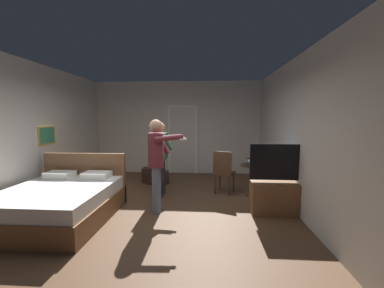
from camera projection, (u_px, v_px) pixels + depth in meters
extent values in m
plane|color=brown|center=(156.00, 213.00, 4.37)|extent=(7.08, 7.08, 0.00)
cube|color=beige|center=(178.00, 128.00, 7.46)|extent=(5.35, 0.12, 2.86)
cube|color=beige|center=(15.00, 135.00, 4.38)|extent=(0.12, 6.68, 2.86)
cube|color=#B2933F|center=(47.00, 135.00, 5.12)|extent=(0.03, 0.52, 0.40)
cube|color=#36855E|center=(47.00, 135.00, 5.12)|extent=(0.01, 0.46, 0.34)
cube|color=beige|center=(306.00, 136.00, 4.04)|extent=(0.12, 6.68, 2.86)
cube|color=white|center=(169.00, 141.00, 7.45)|extent=(0.08, 0.08, 2.05)
cube|color=white|center=(196.00, 141.00, 7.39)|extent=(0.08, 0.08, 2.05)
cube|color=white|center=(183.00, 106.00, 7.30)|extent=(0.93, 0.08, 0.08)
cube|color=brown|center=(58.00, 210.00, 4.02)|extent=(1.69, 1.92, 0.35)
cube|color=white|center=(57.00, 194.00, 3.99)|extent=(1.63, 1.86, 0.22)
cube|color=brown|center=(85.00, 178.00, 4.89)|extent=(1.69, 0.08, 1.02)
cube|color=white|center=(60.00, 175.00, 4.65)|extent=(0.50, 0.34, 0.12)
cube|color=white|center=(97.00, 175.00, 4.60)|extent=(0.50, 0.34, 0.12)
cube|color=brown|center=(280.00, 198.00, 4.30)|extent=(1.03, 0.40, 0.58)
cube|color=black|center=(282.00, 162.00, 4.21)|extent=(1.11, 0.05, 0.64)
cube|color=#517CAB|center=(281.00, 162.00, 4.24)|extent=(1.05, 0.01, 0.58)
cylinder|color=#4C331E|center=(254.00, 181.00, 5.31)|extent=(0.08, 0.08, 0.67)
cylinder|color=#4C331E|center=(253.00, 195.00, 5.35)|extent=(0.36, 0.36, 0.03)
cylinder|color=#4C331E|center=(254.00, 165.00, 5.27)|extent=(0.60, 0.60, 0.03)
cube|color=black|center=(253.00, 164.00, 5.27)|extent=(0.35, 0.27, 0.02)
cube|color=black|center=(255.00, 160.00, 5.14)|extent=(0.35, 0.24, 0.08)
cube|color=navy|center=(255.00, 160.00, 5.15)|extent=(0.31, 0.21, 0.06)
cylinder|color=#274817|center=(262.00, 161.00, 5.17)|extent=(0.06, 0.06, 0.21)
cylinder|color=#274817|center=(262.00, 155.00, 5.16)|extent=(0.03, 0.03, 0.05)
cylinder|color=#4C331E|center=(234.00, 182.00, 5.59)|extent=(0.04, 0.04, 0.45)
cylinder|color=#4C331E|center=(220.00, 181.00, 5.74)|extent=(0.04, 0.04, 0.45)
cylinder|color=#4C331E|center=(229.00, 186.00, 5.29)|extent=(0.04, 0.04, 0.45)
cylinder|color=#4C331E|center=(215.00, 184.00, 5.44)|extent=(0.04, 0.04, 0.45)
cube|color=#4C331E|center=(225.00, 173.00, 5.49)|extent=(0.55, 0.55, 0.04)
cube|color=#4C331E|center=(222.00, 163.00, 5.31)|extent=(0.40, 0.20, 0.50)
cylinder|color=slate|center=(157.00, 186.00, 4.55)|extent=(0.15, 0.15, 0.86)
cylinder|color=slate|center=(156.00, 190.00, 4.30)|extent=(0.15, 0.15, 0.86)
cube|color=brown|center=(156.00, 149.00, 4.35)|extent=(0.33, 0.48, 0.61)
sphere|color=tan|center=(156.00, 126.00, 4.30)|extent=(0.23, 0.23, 0.23)
cylinder|color=brown|center=(161.00, 142.00, 4.59)|extent=(0.35, 0.14, 0.49)
cylinder|color=brown|center=(169.00, 138.00, 4.10)|extent=(0.50, 0.17, 0.14)
cube|color=white|center=(183.00, 139.00, 4.10)|extent=(0.12, 0.05, 0.04)
cylinder|color=#333338|center=(162.00, 176.00, 5.43)|extent=(0.15, 0.15, 0.82)
cylinder|color=#333338|center=(160.00, 179.00, 5.19)|extent=(0.15, 0.15, 0.82)
cube|color=#3F664C|center=(160.00, 146.00, 5.23)|extent=(0.26, 0.43, 0.58)
sphere|color=tan|center=(160.00, 127.00, 5.19)|extent=(0.22, 0.22, 0.22)
cylinder|color=#3F664C|center=(166.00, 140.00, 5.45)|extent=(0.33, 0.09, 0.47)
cylinder|color=#3F664C|center=(170.00, 137.00, 4.96)|extent=(0.51, 0.09, 0.13)
cube|color=white|center=(182.00, 138.00, 4.92)|extent=(0.12, 0.04, 0.04)
cube|color=black|center=(158.00, 177.00, 6.34)|extent=(0.64, 0.44, 0.31)
cube|color=black|center=(154.00, 175.00, 6.47)|extent=(0.61, 0.35, 0.38)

